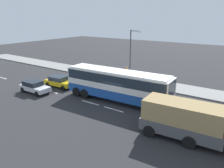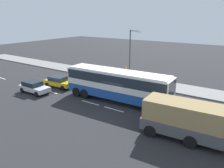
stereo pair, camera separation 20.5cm
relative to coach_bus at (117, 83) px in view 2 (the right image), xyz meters
The scene contains 9 objects.
ground_plane 2.18m from the coach_bus, 46.59° to the right, with size 120.00×120.00×0.00m, color #28282B.
sidewalk_curb 8.47m from the coach_bus, 89.12° to the left, with size 80.00×4.00×0.15m, color gray.
lane_centreline 6.68m from the coach_bus, 160.97° to the right, with size 29.85×0.16×0.01m.
coach_bus is the anchor object (origin of this frame).
cargo_truck 9.85m from the coach_bus, 20.62° to the right, with size 8.42×3.07×2.92m.
car_yellow_taxi 9.34m from the coach_bus, behind, with size 4.16×2.19×1.46m.
car_silver_hatch 10.72m from the coach_bus, 161.47° to the right, with size 4.07×1.87×1.41m.
pedestrian_near_curb 9.26m from the coach_bus, 114.89° to the left, with size 0.32×0.32×1.79m.
street_lamp 7.64m from the coach_bus, 108.53° to the left, with size 1.62×0.24×7.24m.
Camera 2 is at (12.34, -19.01, 9.11)m, focal length 35.20 mm.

